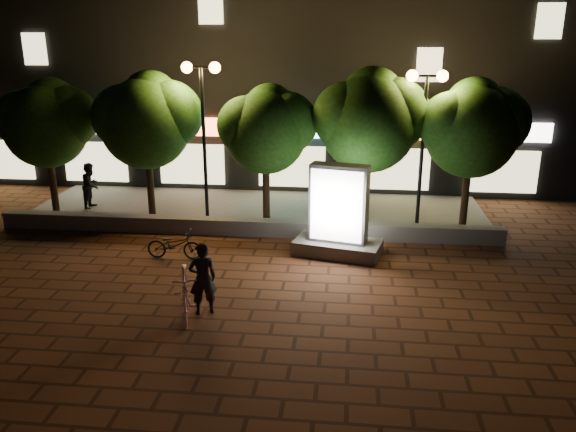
# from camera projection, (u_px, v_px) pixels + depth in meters

# --- Properties ---
(ground) EXTENTS (80.00, 80.00, 0.00)m
(ground) POSITION_uv_depth(u_px,v_px,m) (217.00, 287.00, 14.65)
(ground) COLOR #502B19
(ground) RESTS_ON ground
(retaining_wall) EXTENTS (16.00, 0.45, 0.50)m
(retaining_wall) POSITION_uv_depth(u_px,v_px,m) (245.00, 227.00, 18.36)
(retaining_wall) COLOR slate
(retaining_wall) RESTS_ON ground
(sidewalk) EXTENTS (16.00, 5.00, 0.08)m
(sidewalk) POSITION_uv_depth(u_px,v_px,m) (257.00, 210.00, 20.79)
(sidewalk) COLOR slate
(sidewalk) RESTS_ON ground
(building_block) EXTENTS (28.00, 8.12, 11.30)m
(building_block) POSITION_uv_depth(u_px,v_px,m) (279.00, 59.00, 25.40)
(building_block) COLOR black
(building_block) RESTS_ON ground
(tree_far_left) EXTENTS (3.36, 2.80, 4.63)m
(tree_far_left) POSITION_uv_depth(u_px,v_px,m) (47.00, 120.00, 19.52)
(tree_far_left) COLOR #332013
(tree_far_left) RESTS_ON sidewalk
(tree_left) EXTENTS (3.60, 3.00, 4.89)m
(tree_left) POSITION_uv_depth(u_px,v_px,m) (148.00, 118.00, 19.11)
(tree_left) COLOR #332013
(tree_left) RESTS_ON sidewalk
(tree_mid) EXTENTS (3.24, 2.70, 4.50)m
(tree_mid) POSITION_uv_depth(u_px,v_px,m) (267.00, 127.00, 18.77)
(tree_mid) COLOR #332013
(tree_mid) RESTS_ON sidewalk
(tree_right) EXTENTS (3.72, 3.10, 5.07)m
(tree_right) POSITION_uv_depth(u_px,v_px,m) (370.00, 117.00, 18.33)
(tree_right) COLOR #332013
(tree_right) RESTS_ON sidewalk
(tree_far_right) EXTENTS (3.48, 2.90, 4.76)m
(tree_far_right) POSITION_uv_depth(u_px,v_px,m) (473.00, 125.00, 18.06)
(tree_far_right) COLOR #332013
(tree_far_right) RESTS_ON sidewalk
(street_lamp_left) EXTENTS (1.26, 0.36, 5.18)m
(street_lamp_left) POSITION_uv_depth(u_px,v_px,m) (202.00, 101.00, 18.48)
(street_lamp_left) COLOR black
(street_lamp_left) RESTS_ON sidewalk
(street_lamp_right) EXTENTS (1.26, 0.36, 4.98)m
(street_lamp_right) POSITION_uv_depth(u_px,v_px,m) (425.00, 109.00, 17.81)
(street_lamp_right) COLOR black
(street_lamp_right) RESTS_ON sidewalk
(ad_kiosk) EXTENTS (2.66, 1.75, 2.65)m
(ad_kiosk) POSITION_uv_depth(u_px,v_px,m) (338.00, 219.00, 16.50)
(ad_kiosk) COLOR slate
(ad_kiosk) RESTS_ON ground
(scooter_pink) EXTENTS (1.02, 1.90, 1.10)m
(scooter_pink) POSITION_uv_depth(u_px,v_px,m) (185.00, 293.00, 13.06)
(scooter_pink) COLOR #C17A94
(scooter_pink) RESTS_ON ground
(rider) EXTENTS (0.74, 0.64, 1.73)m
(rider) POSITION_uv_depth(u_px,v_px,m) (203.00, 279.00, 13.06)
(rider) COLOR black
(rider) RESTS_ON ground
(scooter_parked) EXTENTS (1.58, 0.56, 0.83)m
(scooter_parked) POSITION_uv_depth(u_px,v_px,m) (174.00, 245.00, 16.37)
(scooter_parked) COLOR black
(scooter_parked) RESTS_ON ground
(pedestrian) EXTENTS (0.63, 0.81, 1.64)m
(pedestrian) POSITION_uv_depth(u_px,v_px,m) (91.00, 185.00, 20.74)
(pedestrian) COLOR black
(pedestrian) RESTS_ON sidewalk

